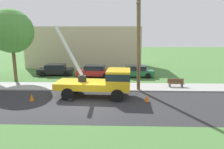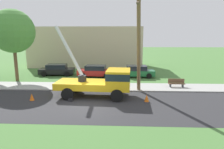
% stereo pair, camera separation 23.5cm
% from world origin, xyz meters
% --- Properties ---
extents(ground_plane, '(120.00, 120.00, 0.00)m').
position_xyz_m(ground_plane, '(0.00, 12.00, 0.00)').
color(ground_plane, '#477538').
extents(road_asphalt, '(80.00, 7.16, 0.01)m').
position_xyz_m(road_asphalt, '(0.00, 0.00, 0.00)').
color(road_asphalt, '#2B2B2D').
rests_on(road_asphalt, ground).
extents(sidewalk_strip, '(80.00, 2.95, 0.10)m').
position_xyz_m(sidewalk_strip, '(0.00, 5.05, 0.05)').
color(sidewalk_strip, '#9E9E99').
rests_on(sidewalk_strip, ground).
extents(utility_truck, '(6.75, 3.21, 5.98)m').
position_xyz_m(utility_truck, '(1.09, 1.94, 1.41)').
color(utility_truck, gold).
rests_on(utility_truck, ground).
extents(leaning_utility_pole, '(0.80, 2.99, 8.80)m').
position_xyz_m(leaning_utility_pole, '(4.06, 2.86, 4.52)').
color(leaning_utility_pole, brown).
rests_on(leaning_utility_pole, ground).
extents(traffic_cone_ahead, '(0.36, 0.36, 0.56)m').
position_xyz_m(traffic_cone_ahead, '(4.63, 0.84, 0.28)').
color(traffic_cone_ahead, orange).
rests_on(traffic_cone_ahead, ground).
extents(traffic_cone_behind, '(0.36, 0.36, 0.56)m').
position_xyz_m(traffic_cone_behind, '(-4.55, 0.70, 0.28)').
color(traffic_cone_behind, orange).
rests_on(traffic_cone_behind, ground).
extents(parked_sedan_black, '(4.51, 2.21, 1.42)m').
position_xyz_m(parked_sedan_black, '(-5.76, 10.88, 0.71)').
color(parked_sedan_black, black).
rests_on(parked_sedan_black, ground).
extents(parked_sedan_red, '(4.49, 2.18, 1.42)m').
position_xyz_m(parked_sedan_red, '(-0.59, 10.12, 0.71)').
color(parked_sedan_red, '#B21E1E').
rests_on(parked_sedan_red, ground).
extents(parked_sedan_green, '(4.42, 2.05, 1.42)m').
position_xyz_m(parked_sedan_green, '(4.50, 10.19, 0.71)').
color(parked_sedan_green, '#1E6638').
rests_on(parked_sedan_green, ground).
extents(park_bench, '(1.60, 0.45, 0.90)m').
position_xyz_m(park_bench, '(8.08, 5.12, 0.46)').
color(park_bench, brown).
rests_on(park_bench, ground).
extents(roadside_tree_near, '(4.75, 4.75, 7.94)m').
position_xyz_m(roadside_tree_near, '(-9.31, 7.50, 5.54)').
color(roadside_tree_near, brown).
rests_on(roadside_tree_near, ground).
extents(lowrise_building_backdrop, '(18.00, 6.00, 6.40)m').
position_xyz_m(lowrise_building_backdrop, '(-3.17, 18.89, 3.20)').
color(lowrise_building_backdrop, '#C6B293').
rests_on(lowrise_building_backdrop, ground).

